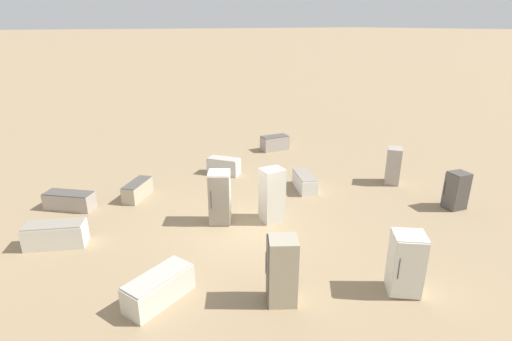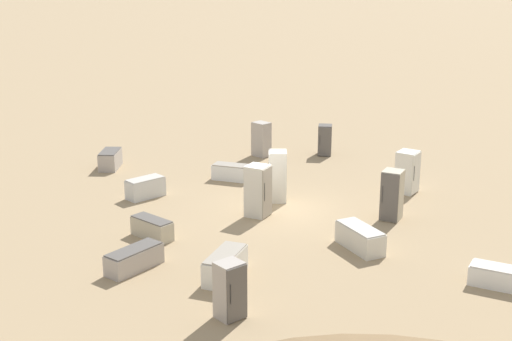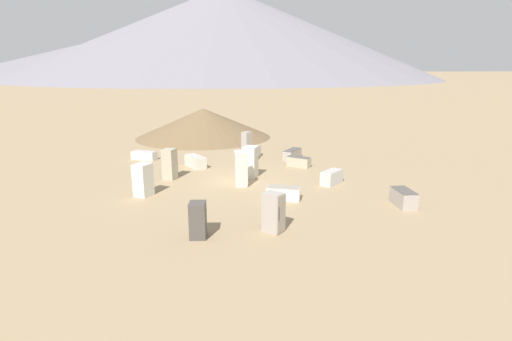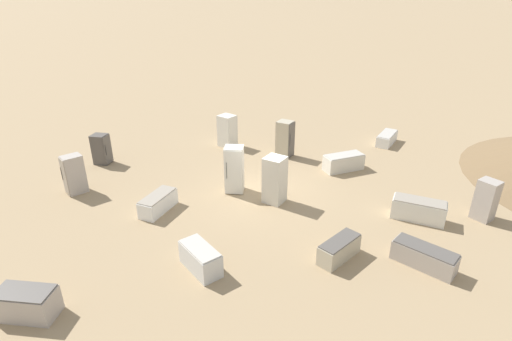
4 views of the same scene
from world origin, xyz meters
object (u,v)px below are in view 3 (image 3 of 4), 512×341
Objects in this scene: discarded_fridge_3 at (283,193)px; discarded_fridge_7 at (246,142)px; discarded_fridge_1 at (250,162)px; discarded_fridge_6 at (292,154)px; discarded_fridge_11 at (170,164)px; discarded_fridge_8 at (254,152)px; discarded_fridge_12 at (403,198)px; discarded_fridge_0 at (332,177)px; discarded_fridge_10 at (198,220)px; discarded_fridge_14 at (195,161)px; discarded_fridge_13 at (299,162)px; discarded_fridge_9 at (144,155)px; discarded_fridge_2 at (241,169)px; discarded_fridge_4 at (143,180)px; discarded_fridge_5 at (274,212)px.

discarded_fridge_3 is 1.16× the size of discarded_fridge_7.
discarded_fridge_6 is (4.35, -3.91, -0.60)m from discarded_fridge_1.
discarded_fridge_7 is 8.98m from discarded_fridge_11.
discarded_fridge_12 is at bearing -43.80° from discarded_fridge_8.
discarded_fridge_12 reaches higher than discarded_fridge_0.
discarded_fridge_0 is 3.97m from discarded_fridge_3.
discarded_fridge_10 is (-8.05, 3.61, -0.22)m from discarded_fridge_1.
discarded_fridge_11 is 3.11m from discarded_fridge_14.
discarded_fridge_13 is 0.76× the size of discarded_fridge_14.
discarded_fridge_14 is (2.60, -1.62, -0.52)m from discarded_fridge_11.
discarded_fridge_8 is 1.04× the size of discarded_fridge_9.
discarded_fridge_0 is at bearing 85.99° from discarded_fridge_2.
discarded_fridge_1 is 1.25× the size of discarded_fridge_13.
discarded_fridge_12 is at bearing -107.23° from discarded_fridge_7.
discarded_fridge_8 is (9.47, -0.46, 0.06)m from discarded_fridge_3.
discarded_fridge_9 is at bearing 153.09° from discarded_fridge_7.
discarded_fridge_8 is at bearing -124.62° from discarded_fridge_7.
discarded_fridge_11 is at bearing 152.57° from discarded_fridge_12.
discarded_fridge_9 is (-1.31, 7.59, -0.47)m from discarded_fridge_7.
discarded_fridge_0 is at bearing 47.41° from discarded_fridge_10.
discarded_fridge_12 reaches higher than discarded_fridge_6.
discarded_fridge_11 is at bearing -36.63° from discarded_fridge_13.
discarded_fridge_13 is at bearing -31.10° from discarded_fridge_1.
discarded_fridge_6 is at bearing 53.15° from discarded_fridge_11.
discarded_fridge_8 is at bearing -154.75° from discarded_fridge_6.
discarded_fridge_7 is 5.97m from discarded_fridge_14.
discarded_fridge_4 is (2.05, 6.76, 0.50)m from discarded_fridge_3.
discarded_fridge_6 is (6.64, 0.27, -0.06)m from discarded_fridge_0.
discarded_fridge_3 is at bearing 20.55° from discarded_fridge_13.
discarded_fridge_14 is (-1.89, 4.27, -0.01)m from discarded_fridge_8.
discarded_fridge_6 is 2.77m from discarded_fridge_8.
discarded_fridge_5 is 0.89× the size of discarded_fridge_11.
discarded_fridge_0 is 13.56m from discarded_fridge_9.
discarded_fridge_3 is 6.84m from discarded_fridge_13.
discarded_fridge_5 is 13.21m from discarded_fridge_6.
discarded_fridge_5 is 0.88× the size of discarded_fridge_6.
discarded_fridge_0 is 0.83× the size of discarded_fridge_1.
discarded_fridge_5 is at bearing 21.61° from discarded_fridge_13.
discarded_fridge_9 is 1.31× the size of discarded_fridge_10.
discarded_fridge_9 is at bearing -140.52° from discarded_fridge_2.
discarded_fridge_12 is at bearing 90.77° from discarded_fridge_3.
discarded_fridge_5 is at bearing 101.44° from discarded_fridge_0.
discarded_fridge_8 is (13.16, -1.90, -0.41)m from discarded_fridge_5.
discarded_fridge_4 reaches higher than discarded_fridge_13.
discarded_fridge_7 reaches higher than discarded_fridge_9.
discarded_fridge_0 reaches higher than discarded_fridge_13.
discarded_fridge_0 is 9.30m from discarded_fridge_11.
discarded_fridge_10 reaches higher than discarded_fridge_0.
discarded_fridge_6 is 1.27× the size of discarded_fridge_10.
discarded_fridge_11 is (-6.84, 5.81, 0.13)m from discarded_fridge_7.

